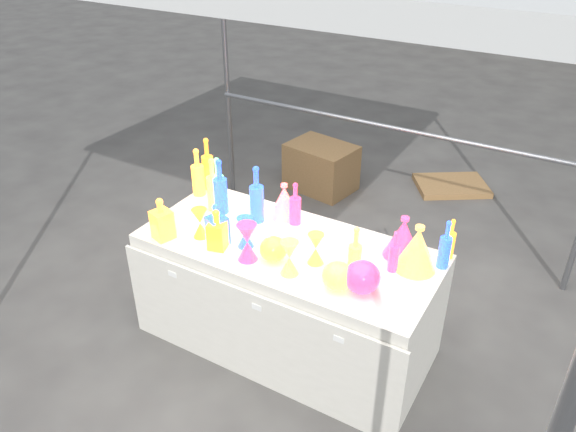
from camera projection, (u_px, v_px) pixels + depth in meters
The scene contains 29 objects.
ground at pixel (288, 339), 3.73m from camera, with size 80.00×80.00×0.00m, color #615E59.
display_table at pixel (287, 295), 3.53m from camera, with size 1.84×0.83×0.75m.
cardboard_box_closed at pixel (321, 167), 5.46m from camera, with size 0.62×0.45×0.45m, color #9F7547.
cardboard_box_flat at pixel (451, 186), 5.55m from camera, with size 0.67×0.48×0.06m, color #9F7547.
bottle_0 at pixel (198, 172), 3.80m from camera, with size 0.09×0.09×0.34m, color red, non-canonical shape.
bottle_1 at pixel (257, 194), 3.49m from camera, with size 0.09×0.09×0.38m, color #1C9C5E, non-canonical shape.
bottle_2 at pixel (208, 163), 3.88m from camera, with size 0.08×0.08×0.38m, color yellow, non-canonical shape.
bottle_3 at pixel (295, 203), 3.49m from camera, with size 0.07×0.07×0.29m, color #1C3BA5, non-canonical shape.
bottle_4 at pixel (213, 184), 3.63m from camera, with size 0.09×0.09×0.36m, color #127362, non-canonical shape.
bottle_5 at pixel (218, 183), 3.64m from camera, with size 0.08×0.08×0.36m, color #BC2583, non-canonical shape.
bottle_7 at pixel (220, 186), 3.58m from camera, with size 0.09×0.09×0.38m, color #1C9C5E, non-canonical shape.
decanter_0 at pixel (162, 218), 3.34m from camera, with size 0.11×0.11×0.27m, color red, non-canonical shape.
decanter_1 at pixel (217, 229), 3.25m from camera, with size 0.10×0.10×0.26m, color yellow, non-canonical shape.
decanter_2 at pixel (217, 224), 3.29m from camera, with size 0.11×0.11×0.27m, color #1C9C5E, non-canonical shape.
hourglass_0 at pixel (200, 223), 3.38m from camera, with size 0.09×0.09×0.19m, color yellow, non-canonical shape.
hourglass_1 at pixel (247, 242), 3.16m from camera, with size 0.12×0.12×0.23m, color #1C3BA5, non-canonical shape.
hourglass_2 at pixel (290, 258), 3.05m from camera, with size 0.10×0.10×0.21m, color #127362, non-canonical shape.
hourglass_4 at pixel (316, 249), 3.14m from camera, with size 0.09×0.09×0.19m, color red, non-canonical shape.
hourglass_5 at pixel (245, 232), 3.28m from camera, with size 0.10×0.10×0.19m, color #1C9C5E, non-canonical shape.
globe_0 at pixel (273, 250), 3.18m from camera, with size 0.16×0.16×0.13m, color red, non-canonical shape.
globe_1 at pixel (338, 277), 2.96m from camera, with size 0.17×0.17×0.14m, color #127362, non-canonical shape.
globe_3 at pixel (362, 279), 2.93m from camera, with size 0.19×0.19×0.16m, color #1C3BA5, non-canonical shape.
lampshade_1 at pixel (284, 200), 3.58m from camera, with size 0.19×0.19×0.23m, color yellow, non-canonical shape.
lampshade_2 at pixel (403, 236), 3.19m from camera, with size 0.21×0.21×0.25m, color #1C3BA5, non-canonical shape.
lampshade_3 at pixel (417, 248), 3.07m from camera, with size 0.23×0.23×0.28m, color #127362, non-canonical shape.
bottle_8 at pixel (446, 244), 3.08m from camera, with size 0.07×0.07×0.30m, color #1C9C5E, non-canonical shape.
bottle_9 at pixel (451, 238), 3.17m from camera, with size 0.06×0.06×0.25m, color yellow, non-canonical shape.
bottle_10 at pixel (394, 251), 3.06m from camera, with size 0.06×0.06×0.26m, color #1C3BA5, non-canonical shape.
bottle_11 at pixel (355, 253), 2.98m from camera, with size 0.07×0.07×0.32m, color #127362, non-canonical shape.
Camera 1 is at (1.41, -2.41, 2.61)m, focal length 35.00 mm.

